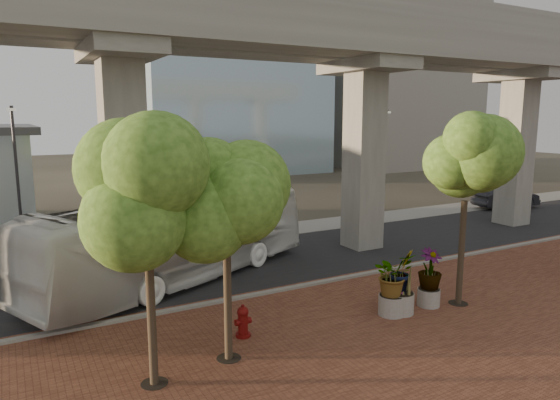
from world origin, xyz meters
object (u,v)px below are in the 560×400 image
parked_car (506,197)px  fire_hydrant (243,321)px  planter_front (392,278)px  transit_bus (178,239)px

parked_car → fire_hydrant: bearing=121.9°
fire_hydrant → planter_front: 5.35m
transit_bus → parked_car: (26.65, 4.58, -1.01)m
transit_bus → planter_front: size_ratio=6.01×
transit_bus → parked_car: transit_bus is taller
planter_front → fire_hydrant: bearing=170.4°
transit_bus → planter_front: (5.30, -7.15, -0.45)m
fire_hydrant → transit_bus: bearing=90.8°
transit_bus → planter_front: transit_bus is taller
transit_bus → fire_hydrant: size_ratio=12.72×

